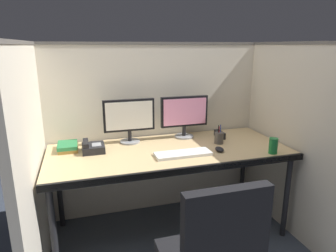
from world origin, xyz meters
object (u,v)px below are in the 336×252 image
at_px(desk_phone, 93,147).
at_px(computer_mouse, 220,149).
at_px(keyboard_main, 183,154).
at_px(book_stack, 68,147).
at_px(pen_cup, 219,138).
at_px(red_stapler, 220,134).
at_px(desk, 170,156).
at_px(monitor_right, 184,114).
at_px(soda_can, 273,146).
at_px(monitor_left, 129,118).

bearing_deg(desk_phone, computer_mouse, -16.45).
bearing_deg(keyboard_main, desk_phone, 156.76).
relative_size(book_stack, pen_cup, 1.31).
bearing_deg(red_stapler, desk, -160.43).
bearing_deg(monitor_right, desk, -127.49).
relative_size(keyboard_main, book_stack, 2.03).
bearing_deg(desk, red_stapler, 19.57).
bearing_deg(desk, pen_cup, 4.68).
relative_size(soda_can, pen_cup, 0.76).
distance_m(desk_phone, book_stack, 0.21).
height_order(desk, pen_cup, pen_cup).
height_order(desk, book_stack, book_stack).
bearing_deg(monitor_left, computer_mouse, -33.68).
xyz_separation_m(keyboard_main, desk_phone, (-0.65, 0.28, 0.02)).
relative_size(keyboard_main, desk_phone, 2.26).
distance_m(desk_phone, soda_can, 1.40).
bearing_deg(monitor_right, soda_can, -49.05).
bearing_deg(desk, monitor_right, 52.51).
bearing_deg(monitor_left, pen_cup, -18.54).
bearing_deg(book_stack, keyboard_main, -23.95).
bearing_deg(pen_cup, desk, -175.32).
bearing_deg(computer_mouse, red_stapler, 63.62).
bearing_deg(monitor_left, soda_can, -29.99).
relative_size(monitor_left, monitor_right, 1.00).
xyz_separation_m(computer_mouse, pen_cup, (0.08, 0.18, 0.03)).
bearing_deg(keyboard_main, monitor_left, 128.31).
height_order(desk, desk_phone, desk_phone).
distance_m(desk, monitor_right, 0.45).
bearing_deg(soda_can, pen_cup, 130.36).
distance_m(monitor_left, desk_phone, 0.39).
bearing_deg(pen_cup, monitor_right, 131.74).
bearing_deg(soda_can, monitor_right, 130.95).
xyz_separation_m(monitor_right, computer_mouse, (0.14, -0.43, -0.20)).
relative_size(keyboard_main, red_stapler, 2.87).
xyz_separation_m(keyboard_main, pen_cup, (0.39, 0.18, 0.04)).
bearing_deg(computer_mouse, desk, 157.87).
distance_m(computer_mouse, soda_can, 0.41).
bearing_deg(keyboard_main, pen_cup, 25.12).
height_order(keyboard_main, computer_mouse, computer_mouse).
relative_size(desk, monitor_right, 4.42).
relative_size(keyboard_main, soda_can, 3.52).
relative_size(monitor_left, book_stack, 2.03).
bearing_deg(pen_cup, computer_mouse, -114.44).
distance_m(red_stapler, pen_cup, 0.17).
distance_m(keyboard_main, computer_mouse, 0.30).
bearing_deg(soda_can, desk_phone, 161.64).
relative_size(keyboard_main, computer_mouse, 4.48).
bearing_deg(red_stapler, monitor_left, 173.54).
relative_size(computer_mouse, soda_can, 0.79).
xyz_separation_m(computer_mouse, soda_can, (0.37, -0.16, 0.04)).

